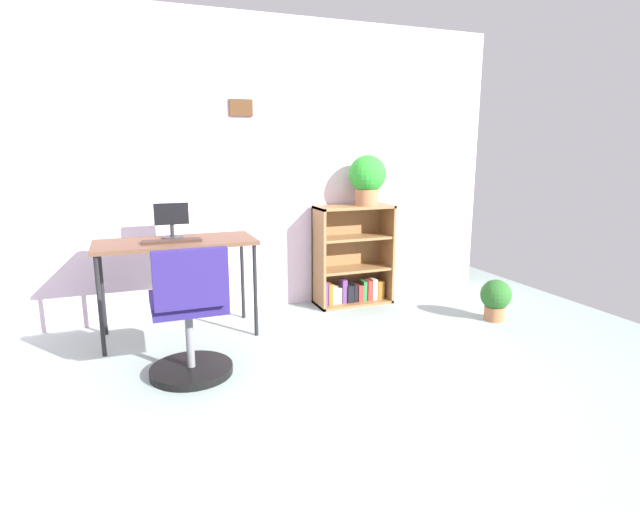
% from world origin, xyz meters
% --- Properties ---
extents(ground_plane, '(6.24, 6.24, 0.00)m').
position_xyz_m(ground_plane, '(0.00, 0.00, 0.00)').
color(ground_plane, '#8EA29C').
extents(wall_back, '(5.20, 0.12, 2.49)m').
position_xyz_m(wall_back, '(0.00, 2.15, 1.25)').
color(wall_back, silver).
rests_on(wall_back, ground_plane).
extents(desk, '(1.16, 0.52, 0.74)m').
position_xyz_m(desk, '(-0.42, 1.66, 0.68)').
color(desk, brown).
rests_on(desk, ground_plane).
extents(monitor, '(0.25, 0.16, 0.27)m').
position_xyz_m(monitor, '(-0.43, 1.76, 0.88)').
color(monitor, '#262628').
rests_on(monitor, desk).
extents(keyboard, '(0.42, 0.11, 0.02)m').
position_xyz_m(keyboard, '(-0.45, 1.59, 0.75)').
color(keyboard, '#37231B').
rests_on(keyboard, desk).
extents(office_chair, '(0.52, 0.55, 0.86)m').
position_xyz_m(office_chair, '(-0.43, 0.87, 0.37)').
color(office_chair, black).
rests_on(office_chair, ground_plane).
extents(bookshelf_low, '(0.70, 0.30, 0.91)m').
position_xyz_m(bookshelf_low, '(1.16, 1.95, 0.39)').
color(bookshelf_low, olive).
rests_on(bookshelf_low, ground_plane).
extents(potted_plant_on_shelf, '(0.33, 0.33, 0.45)m').
position_xyz_m(potted_plant_on_shelf, '(1.28, 1.90, 1.16)').
color(potted_plant_on_shelf, '#9E6642').
rests_on(potted_plant_on_shelf, bookshelf_low).
extents(potted_plant_floor, '(0.25, 0.25, 0.35)m').
position_xyz_m(potted_plant_floor, '(2.07, 1.06, 0.19)').
color(potted_plant_floor, '#9E6642').
rests_on(potted_plant_floor, ground_plane).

